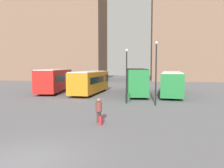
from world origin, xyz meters
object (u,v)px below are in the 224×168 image
at_px(bus_1, 90,82).
at_px(suitcase, 101,120).
at_px(lamp_post_1, 156,68).
at_px(trash_bin, 128,98).
at_px(bus_2, 136,80).
at_px(bus_3, 172,82).
at_px(lamp_post_0, 127,71).
at_px(bus_0, 55,80).
at_px(traveler, 99,108).

xyz_separation_m(bus_1, suitcase, (4.36, -15.06, -1.30)).
relative_size(bus_1, lamp_post_1, 1.65).
relative_size(lamp_post_1, trash_bin, 6.86).
xyz_separation_m(bus_2, lamp_post_1, (2.15, -9.12, 1.62)).
height_order(bus_3, lamp_post_0, lamp_post_0).
distance_m(bus_0, bus_3, 15.88).
xyz_separation_m(bus_0, traveler, (9.54, -15.79, -0.78)).
xyz_separation_m(suitcase, trash_bin, (1.00, 8.84, 0.12)).
bearing_deg(bus_2, bus_1, 97.82).
xyz_separation_m(bus_0, bus_1, (5.39, -1.19, -0.12)).
height_order(bus_1, lamp_post_0, lamp_post_0).
distance_m(bus_0, suitcase, 19.01).
height_order(bus_2, lamp_post_1, lamp_post_1).
bearing_deg(lamp_post_1, suitcase, -117.10).
bearing_deg(lamp_post_1, trash_bin, 148.32).
bearing_deg(bus_0, bus_1, -108.87).
bearing_deg(bus_3, lamp_post_0, 151.94).
height_order(traveler, lamp_post_0, lamp_post_0).
relative_size(bus_3, lamp_post_0, 2.09).
bearing_deg(bus_2, bus_0, 86.19).
distance_m(traveler, suitcase, 0.82).
xyz_separation_m(bus_2, lamp_post_0, (-0.57, -8.43, 1.32)).
relative_size(bus_2, suitcase, 14.56).
bearing_deg(lamp_post_1, lamp_post_0, 165.83).
bearing_deg(traveler, lamp_post_0, -5.21).
xyz_separation_m(lamp_post_1, trash_bin, (-2.67, 1.65, -3.00)).
bearing_deg(traveler, bus_3, -19.12).
height_order(lamp_post_1, trash_bin, lamp_post_1).
bearing_deg(traveler, trash_bin, -4.45).
bearing_deg(bus_1, lamp_post_0, -138.79).
distance_m(suitcase, lamp_post_1, 8.65).
bearing_deg(trash_bin, traveler, -98.31).
height_order(bus_0, trash_bin, bus_0).
bearing_deg(lamp_post_0, bus_2, 86.14).
xyz_separation_m(bus_0, bus_2, (11.29, 0.05, 0.08)).
relative_size(bus_1, bus_2, 0.77).
distance_m(bus_1, traveler, 15.19).
xyz_separation_m(bus_1, traveler, (4.14, -14.60, -0.66)).
xyz_separation_m(bus_1, lamp_post_1, (8.04, -7.88, 1.82)).
height_order(bus_0, lamp_post_1, lamp_post_1).
distance_m(traveler, lamp_post_0, 7.81).
bearing_deg(bus_3, trash_bin, 148.40).
bearing_deg(bus_0, trash_bin, -131.01).
xyz_separation_m(bus_2, trash_bin, (-0.53, -7.47, -1.38)).
bearing_deg(lamp_post_0, bus_1, 126.51).
xyz_separation_m(bus_0, bus_3, (15.85, -0.88, -0.14)).
distance_m(bus_1, bus_2, 6.03).
xyz_separation_m(bus_3, lamp_post_0, (-5.14, -7.50, 1.53)).
xyz_separation_m(bus_3, trash_bin, (-5.10, -6.53, -1.16)).
distance_m(bus_3, lamp_post_1, 8.73).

